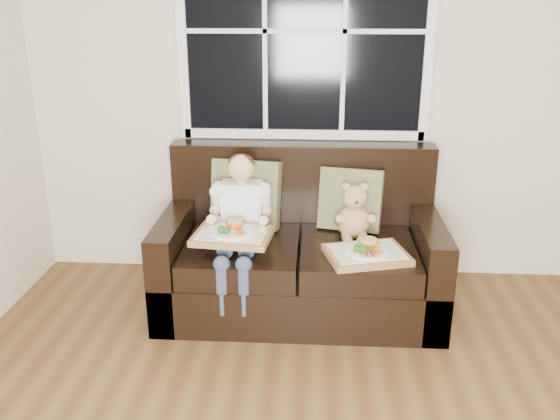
# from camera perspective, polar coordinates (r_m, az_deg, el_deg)

# --- Properties ---
(room_walls) EXTENTS (4.52, 5.02, 2.71)m
(room_walls) POSITION_cam_1_polar(r_m,az_deg,el_deg) (1.46, 17.30, 8.71)
(room_walls) COLOR beige
(room_walls) RESTS_ON ground
(window_back) EXTENTS (1.62, 0.04, 1.37)m
(window_back) POSITION_cam_1_polar(r_m,az_deg,el_deg) (3.88, 2.39, 16.83)
(window_back) COLOR black
(window_back) RESTS_ON room_walls
(loveseat) EXTENTS (1.70, 0.92, 0.96)m
(loveseat) POSITION_cam_1_polar(r_m,az_deg,el_deg) (3.75, 1.94, -4.51)
(loveseat) COLOR black
(loveseat) RESTS_ON ground
(pillow_left) EXTENTS (0.46, 0.27, 0.45)m
(pillow_left) POSITION_cam_1_polar(r_m,az_deg,el_deg) (3.78, -3.30, 1.54)
(pillow_left) COLOR #6B6642
(pillow_left) RESTS_ON loveseat
(pillow_right) EXTENTS (0.42, 0.26, 0.40)m
(pillow_right) POSITION_cam_1_polar(r_m,az_deg,el_deg) (3.77, 6.80, 1.02)
(pillow_right) COLOR #6B6642
(pillow_right) RESTS_ON loveseat
(child) EXTENTS (0.36, 0.59, 0.81)m
(child) POSITION_cam_1_polar(r_m,az_deg,el_deg) (3.54, -3.86, -0.39)
(child) COLOR white
(child) RESTS_ON loveseat
(teddy_bear) EXTENTS (0.22, 0.27, 0.36)m
(teddy_bear) POSITION_cam_1_polar(r_m,az_deg,el_deg) (3.66, 7.12, -0.46)
(teddy_bear) COLOR tan
(teddy_bear) RESTS_ON loveseat
(tray_left) EXTENTS (0.47, 0.38, 0.10)m
(tray_left) POSITION_cam_1_polar(r_m,az_deg,el_deg) (3.40, -4.57, -2.31)
(tray_left) COLOR #A26D49
(tray_left) RESTS_ON child
(tray_right) EXTENTS (0.52, 0.44, 0.10)m
(tray_right) POSITION_cam_1_polar(r_m,az_deg,el_deg) (3.41, 8.35, -4.11)
(tray_right) COLOR #A26D49
(tray_right) RESTS_ON loveseat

